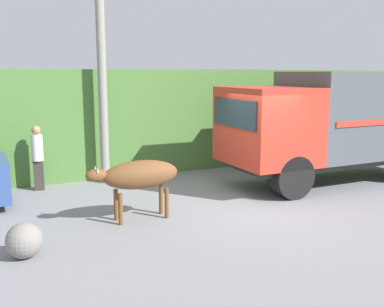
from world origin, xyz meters
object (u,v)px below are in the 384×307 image
at_px(pedestrian_on_hill, 37,154).
at_px(utility_pole, 101,57).
at_px(cargo_truck, 339,120).
at_px(brown_cow, 139,176).
at_px(roadside_rock, 24,240).

xyz_separation_m(pedestrian_on_hill, utility_pole, (1.76, 0.06, 2.46)).
distance_m(pedestrian_on_hill, utility_pole, 3.02).
relative_size(pedestrian_on_hill, utility_pole, 0.25).
bearing_deg(cargo_truck, utility_pole, 158.44).
relative_size(cargo_truck, brown_cow, 3.35).
bearing_deg(cargo_truck, brown_cow, -170.24).
bearing_deg(roadside_rock, pedestrian_on_hill, 80.31).
bearing_deg(cargo_truck, pedestrian_on_hill, 163.76).
height_order(brown_cow, utility_pole, utility_pole).
height_order(cargo_truck, roadside_rock, cargo_truck).
distance_m(brown_cow, pedestrian_on_hill, 3.71).
distance_m(cargo_truck, pedestrian_on_hill, 8.11).
relative_size(pedestrian_on_hill, roadside_rock, 2.81).
distance_m(pedestrian_on_hill, roadside_rock, 4.52).
xyz_separation_m(brown_cow, roadside_rock, (-2.34, -1.06, -0.63)).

